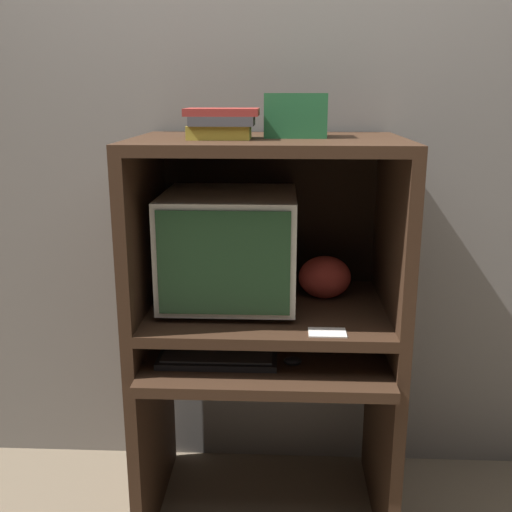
{
  "coord_description": "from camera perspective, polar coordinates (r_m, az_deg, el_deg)",
  "views": [
    {
      "loc": [
        0.05,
        -1.65,
        1.53
      ],
      "look_at": [
        -0.04,
        0.31,
        0.99
      ],
      "focal_mm": 42.0,
      "sensor_mm": 36.0,
      "label": 1
    }
  ],
  "objects": [
    {
      "name": "storage_box",
      "position": [
        1.99,
        3.75,
        13.23
      ],
      "size": [
        0.2,
        0.17,
        0.14
      ],
      "color": "#236638",
      "rests_on": "hutch_upper"
    },
    {
      "name": "wall_back",
      "position": [
        2.34,
        1.39,
        9.65
      ],
      "size": [
        6.0,
        0.06,
        2.6
      ],
      "color": "gray",
      "rests_on": "ground_plane"
    },
    {
      "name": "mouse",
      "position": [
        1.97,
        3.52,
        -9.94
      ],
      "size": [
        0.06,
        0.04,
        0.03
      ],
      "color": "black",
      "rests_on": "desk_base"
    },
    {
      "name": "desk_base",
      "position": [
        2.22,
        1.0,
        -14.86
      ],
      "size": [
        0.88,
        0.67,
        0.68
      ],
      "color": "#382316",
      "rests_on": "ground_plane"
    },
    {
      "name": "crt_monitor",
      "position": [
        2.06,
        -2.52,
        0.87
      ],
      "size": [
        0.45,
        0.45,
        0.39
      ],
      "color": "beige",
      "rests_on": "desk_monitor_shelf"
    },
    {
      "name": "desk_monitor_shelf",
      "position": [
        2.1,
        1.08,
        -5.52
      ],
      "size": [
        0.88,
        0.61,
        0.14
      ],
      "color": "#382316",
      "rests_on": "desk_base"
    },
    {
      "name": "keyboard",
      "position": [
        1.99,
        -3.69,
        -9.7
      ],
      "size": [
        0.39,
        0.15,
        0.03
      ],
      "color": "black",
      "rests_on": "desk_base"
    },
    {
      "name": "snack_bag",
      "position": [
        2.15,
        6.56,
        -2.01
      ],
      "size": [
        0.19,
        0.14,
        0.15
      ],
      "color": "#BC382D",
      "rests_on": "desk_monitor_shelf"
    },
    {
      "name": "hutch_upper",
      "position": [
        2.02,
        1.16,
        5.78
      ],
      "size": [
        0.88,
        0.61,
        0.57
      ],
      "color": "#382316",
      "rests_on": "desk_monitor_shelf"
    },
    {
      "name": "book_stack",
      "position": [
        1.9,
        -3.34,
        12.55
      ],
      "size": [
        0.23,
        0.16,
        0.09
      ],
      "color": "gold",
      "rests_on": "hutch_upper"
    },
    {
      "name": "paper_card",
      "position": [
        1.86,
        6.8,
        -7.24
      ],
      "size": [
        0.12,
        0.08,
        0.0
      ],
      "color": "white",
      "rests_on": "desk_monitor_shelf"
    }
  ]
}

